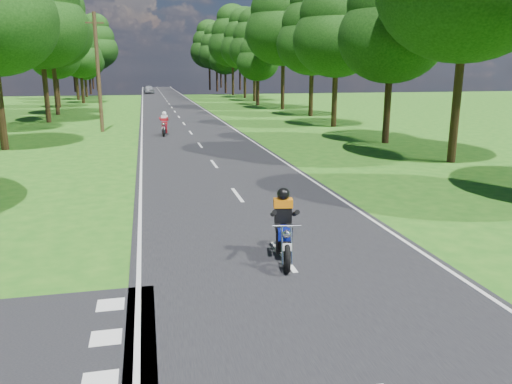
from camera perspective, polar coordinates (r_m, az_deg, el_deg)
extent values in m
plane|color=#216216|center=(10.03, 6.25, -11.45)|extent=(160.00, 160.00, 0.00)
cube|color=black|center=(58.80, -9.61, 9.50)|extent=(7.00, 140.00, 0.02)
cube|color=silver|center=(11.78, 3.14, -7.32)|extent=(0.12, 2.00, 0.01)
cube|color=silver|center=(17.37, -2.14, -0.32)|extent=(0.12, 2.00, 0.01)
cube|color=silver|center=(23.16, -4.81, 3.23)|extent=(0.12, 2.00, 0.01)
cube|color=silver|center=(29.04, -6.41, 5.35)|extent=(0.12, 2.00, 0.01)
cube|color=silver|center=(34.96, -7.48, 6.75)|extent=(0.12, 2.00, 0.01)
cube|color=silver|center=(40.90, -8.24, 7.75)|extent=(0.12, 2.00, 0.01)
cube|color=silver|center=(46.86, -8.81, 8.49)|extent=(0.12, 2.00, 0.01)
cube|color=silver|center=(52.83, -9.25, 9.06)|extent=(0.12, 2.00, 0.01)
cube|color=silver|center=(58.80, -9.61, 9.52)|extent=(0.12, 2.00, 0.01)
cube|color=silver|center=(64.78, -9.90, 9.89)|extent=(0.12, 2.00, 0.01)
cube|color=silver|center=(70.76, -10.14, 10.20)|extent=(0.12, 2.00, 0.01)
cube|color=silver|center=(76.75, -10.34, 10.46)|extent=(0.12, 2.00, 0.01)
cube|color=silver|center=(82.73, -10.51, 10.68)|extent=(0.12, 2.00, 0.01)
cube|color=silver|center=(88.72, -10.67, 10.87)|extent=(0.12, 2.00, 0.01)
cube|color=silver|center=(94.71, -10.80, 11.04)|extent=(0.12, 2.00, 0.01)
cube|color=silver|center=(100.71, -10.91, 11.19)|extent=(0.12, 2.00, 0.01)
cube|color=silver|center=(106.70, -11.02, 11.32)|extent=(0.12, 2.00, 0.01)
cube|color=silver|center=(112.69, -11.11, 11.44)|extent=(0.12, 2.00, 0.01)
cube|color=silver|center=(118.69, -11.19, 11.54)|extent=(0.12, 2.00, 0.01)
cube|color=silver|center=(124.68, -11.27, 11.64)|extent=(0.12, 2.00, 0.01)
cube|color=silver|center=(58.73, -12.86, 9.36)|extent=(0.10, 140.00, 0.01)
cube|color=silver|center=(59.06, -6.36, 9.64)|extent=(0.10, 140.00, 0.01)
cube|color=silver|center=(7.79, -17.41, -19.94)|extent=(0.50, 0.50, 0.01)
cube|color=silver|center=(8.81, -16.77, -15.64)|extent=(0.50, 0.50, 0.01)
cube|color=silver|center=(9.87, -16.29, -12.25)|extent=(0.50, 0.50, 0.01)
cylinder|color=black|center=(30.38, -27.13, 7.98)|extent=(0.40, 0.40, 3.91)
cylinder|color=black|center=(44.91, -22.83, 10.09)|extent=(0.40, 0.40, 4.32)
ellipsoid|color=black|center=(44.97, -23.48, 16.84)|extent=(7.56, 7.56, 6.42)
cylinder|color=black|center=(52.37, -21.89, 10.61)|extent=(0.40, 0.40, 4.40)
ellipsoid|color=black|center=(52.43, -22.44, 16.52)|extent=(7.71, 7.71, 6.55)
ellipsoid|color=black|center=(52.61, -22.66, 18.84)|extent=(6.60, 6.60, 5.61)
cylinder|color=black|center=(62.16, -21.69, 10.43)|extent=(0.40, 0.40, 3.20)
ellipsoid|color=black|center=(62.11, -22.02, 14.05)|extent=(5.60, 5.60, 4.76)
ellipsoid|color=black|center=(62.16, -22.15, 15.48)|extent=(4.80, 4.80, 4.08)
ellipsoid|color=black|center=(62.26, -22.29, 16.91)|extent=(3.60, 3.60, 3.06)
cylinder|color=black|center=(69.22, -19.21, 10.90)|extent=(0.40, 0.40, 3.22)
ellipsoid|color=black|center=(69.18, -19.47, 14.17)|extent=(5.64, 5.64, 4.79)
ellipsoid|color=black|center=(69.22, -19.58, 15.46)|extent=(4.83, 4.83, 4.11)
ellipsoid|color=black|center=(69.31, -19.69, 16.76)|extent=(3.62, 3.62, 3.08)
cylinder|color=black|center=(77.09, -19.74, 11.22)|extent=(0.40, 0.40, 3.61)
ellipsoid|color=black|center=(77.08, -20.01, 14.52)|extent=(6.31, 6.31, 5.37)
ellipsoid|color=black|center=(77.14, -20.12, 15.82)|extent=(5.41, 5.41, 4.60)
ellipsoid|color=black|center=(77.25, -20.24, 17.12)|extent=(4.06, 4.06, 3.45)
cylinder|color=black|center=(84.84, -18.83, 11.14)|extent=(0.40, 0.40, 2.67)
ellipsoid|color=black|center=(84.79, -19.01, 13.36)|extent=(4.67, 4.67, 3.97)
ellipsoid|color=black|center=(84.80, -19.08, 14.23)|extent=(4.00, 4.00, 3.40)
ellipsoid|color=black|center=(84.84, -19.15, 15.11)|extent=(3.00, 3.00, 2.55)
cylinder|color=black|center=(93.96, -18.41, 11.50)|extent=(0.40, 0.40, 3.09)
ellipsoid|color=black|center=(93.93, -18.59, 13.81)|extent=(5.40, 5.40, 4.59)
ellipsoid|color=black|center=(93.96, -18.66, 14.72)|extent=(4.63, 4.63, 3.93)
ellipsoid|color=black|center=(94.01, -18.73, 15.64)|extent=(3.47, 3.47, 2.95)
cylinder|color=black|center=(100.35, -17.52, 12.07)|extent=(0.40, 0.40, 4.48)
ellipsoid|color=black|center=(100.39, -17.76, 15.21)|extent=(7.84, 7.84, 6.66)
ellipsoid|color=black|center=(100.49, -17.85, 16.45)|extent=(6.72, 6.72, 5.71)
ellipsoid|color=black|center=(100.63, -17.95, 17.68)|extent=(5.04, 5.04, 4.28)
cylinder|color=black|center=(109.38, -17.69, 12.05)|extent=(0.40, 0.40, 4.09)
ellipsoid|color=black|center=(109.39, -17.89, 14.68)|extent=(7.16, 7.16, 6.09)
ellipsoid|color=black|center=(109.46, -17.97, 15.73)|extent=(6.14, 6.14, 5.22)
ellipsoid|color=black|center=(109.57, -18.05, 16.77)|extent=(4.61, 4.61, 3.92)
cylinder|color=black|center=(25.15, 21.83, 8.33)|extent=(0.40, 0.40, 4.56)
cylinder|color=black|center=(30.71, 14.73, 8.68)|extent=(0.40, 0.40, 3.49)
ellipsoid|color=black|center=(30.66, 15.25, 16.71)|extent=(6.12, 6.12, 5.20)
ellipsoid|color=black|center=(30.80, 15.46, 19.87)|extent=(5.24, 5.24, 4.46)
cylinder|color=black|center=(38.86, 8.94, 10.10)|extent=(0.40, 0.40, 3.69)
ellipsoid|color=black|center=(38.84, 9.20, 16.81)|extent=(6.46, 6.46, 5.49)
ellipsoid|color=black|center=(38.98, 9.31, 19.45)|extent=(5.54, 5.54, 4.71)
cylinder|color=black|center=(47.53, 6.31, 10.87)|extent=(0.40, 0.40, 3.74)
ellipsoid|color=black|center=(47.52, 6.46, 16.43)|extent=(6.55, 6.55, 5.57)
ellipsoid|color=black|center=(47.64, 6.52, 18.62)|extent=(5.62, 5.62, 4.77)
ellipsoid|color=black|center=(47.83, 6.59, 20.80)|extent=(4.21, 4.21, 3.58)
cylinder|color=black|center=(55.32, 3.07, 11.81)|extent=(0.40, 0.40, 4.64)
ellipsoid|color=black|center=(55.41, 3.15, 17.73)|extent=(8.12, 8.12, 6.91)
ellipsoid|color=black|center=(55.61, 3.18, 20.05)|extent=(6.96, 6.96, 5.92)
cylinder|color=black|center=(62.05, 0.20, 11.25)|extent=(0.40, 0.40, 2.91)
ellipsoid|color=black|center=(61.99, 0.20, 14.55)|extent=(5.09, 5.09, 4.33)
ellipsoid|color=black|center=(62.02, 0.20, 15.86)|extent=(4.36, 4.36, 3.71)
ellipsoid|color=black|center=(62.09, 0.20, 17.17)|extent=(3.27, 3.27, 2.78)
cylinder|color=black|center=(69.59, -0.17, 11.93)|extent=(0.40, 0.40, 3.88)
ellipsoid|color=black|center=(69.59, -0.18, 15.86)|extent=(6.78, 6.78, 5.77)
ellipsoid|color=black|center=(69.68, -0.18, 17.41)|extent=(5.81, 5.81, 4.94)
ellipsoid|color=black|center=(69.83, -0.18, 18.96)|extent=(4.36, 4.36, 3.71)
cylinder|color=black|center=(77.94, -1.28, 12.24)|extent=(0.40, 0.40, 4.18)
ellipsoid|color=black|center=(77.97, -1.30, 16.02)|extent=(7.31, 7.31, 6.21)
ellipsoid|color=black|center=(78.07, -1.31, 17.52)|extent=(6.27, 6.27, 5.33)
ellipsoid|color=black|center=(78.23, -1.32, 19.01)|extent=(4.70, 4.70, 4.00)
cylinder|color=black|center=(86.69, -2.66, 12.54)|extent=(0.40, 0.40, 4.63)
ellipsoid|color=black|center=(86.75, -2.70, 16.31)|extent=(8.11, 8.11, 6.89)
ellipsoid|color=black|center=(86.88, -2.72, 17.80)|extent=(6.95, 6.95, 5.91)
ellipsoid|color=black|center=(87.06, -2.73, 19.28)|extent=(5.21, 5.21, 4.43)
cylinder|color=black|center=(93.88, -3.50, 12.24)|extent=(0.40, 0.40, 3.36)
ellipsoid|color=black|center=(93.85, -3.54, 14.77)|extent=(5.88, 5.88, 5.00)
ellipsoid|color=black|center=(93.89, -3.55, 15.77)|extent=(5.04, 5.04, 4.29)
ellipsoid|color=black|center=(93.96, -3.57, 16.77)|extent=(3.78, 3.78, 3.21)
cylinder|color=black|center=(100.93, -4.48, 12.54)|extent=(0.40, 0.40, 4.09)
ellipsoid|color=black|center=(100.95, -4.53, 15.40)|extent=(7.15, 7.15, 6.08)
ellipsoid|color=black|center=(101.02, -4.55, 16.53)|extent=(6.13, 6.13, 5.21)
ellipsoid|color=black|center=(101.14, -4.58, 17.66)|extent=(4.60, 4.60, 3.91)
cylinder|color=black|center=(108.56, -5.31, 12.72)|extent=(0.40, 0.40, 4.48)
ellipsoid|color=black|center=(108.59, -5.38, 15.63)|extent=(7.84, 7.84, 6.66)
ellipsoid|color=black|center=(108.68, -5.40, 16.78)|extent=(6.72, 6.72, 5.71)
ellipsoid|color=black|center=(108.82, -5.43, 17.93)|extent=(5.04, 5.04, 4.28)
cylinder|color=black|center=(119.11, -18.13, 12.05)|extent=(0.40, 0.40, 3.84)
ellipsoid|color=black|center=(119.11, -18.31, 14.32)|extent=(6.72, 6.72, 5.71)
ellipsoid|color=black|center=(119.16, -18.38, 15.22)|extent=(5.76, 5.76, 4.90)
ellipsoid|color=black|center=(119.24, -18.45, 16.11)|extent=(4.32, 4.32, 3.67)
cylinder|color=black|center=(121.93, -4.03, 12.79)|extent=(0.40, 0.40, 4.16)
ellipsoid|color=black|center=(121.94, -4.07, 15.19)|extent=(7.28, 7.28, 6.19)
ellipsoid|color=black|center=(122.01, -4.09, 16.15)|extent=(6.24, 6.24, 5.30)
ellipsoid|color=black|center=(122.11, -4.11, 17.10)|extent=(4.68, 4.68, 3.98)
cylinder|color=black|center=(104.42, -20.00, 11.66)|extent=(0.40, 0.40, 3.52)
ellipsoid|color=black|center=(104.40, -20.20, 14.03)|extent=(6.16, 6.16, 5.24)
ellipsoid|color=black|center=(104.45, -20.28, 14.97)|extent=(5.28, 5.28, 4.49)
ellipsoid|color=black|center=(104.52, -20.36, 15.91)|extent=(3.96, 3.96, 3.37)
cylinder|color=black|center=(108.45, -1.84, 12.77)|extent=(0.40, 0.40, 4.48)
ellipsoid|color=black|center=(108.48, -1.86, 15.68)|extent=(7.84, 7.84, 6.66)
ellipsoid|color=black|center=(108.58, -1.87, 16.84)|extent=(6.72, 6.72, 5.71)
ellipsoid|color=black|center=(108.71, -1.88, 17.99)|extent=(5.04, 5.04, 4.28)
cylinder|color=#382616|center=(36.70, -17.58, 12.80)|extent=(0.26, 0.26, 8.00)
cube|color=#382616|center=(36.82, -17.97, 17.93)|extent=(1.20, 0.10, 0.10)
imported|color=#B2B4B9|center=(93.77, -12.15, 11.40)|extent=(2.08, 4.48, 1.49)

